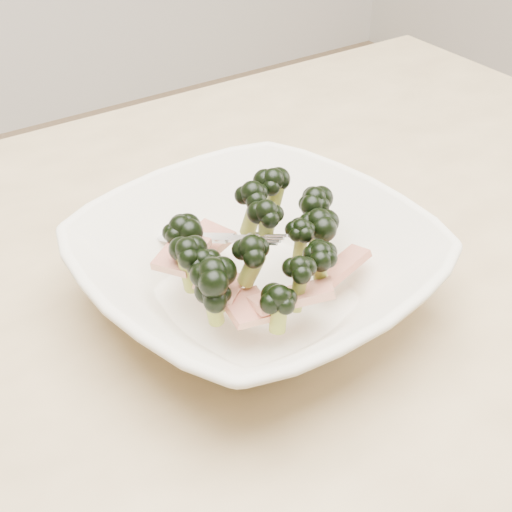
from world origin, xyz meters
The scene contains 2 objects.
dining_table centered at (0.00, 0.00, 0.65)m, with size 1.20×0.80×0.75m.
broccoli_dish centered at (-0.01, -0.05, 0.79)m, with size 0.33×0.33×0.11m.
Camera 1 is at (-0.29, -0.46, 1.17)m, focal length 50.00 mm.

